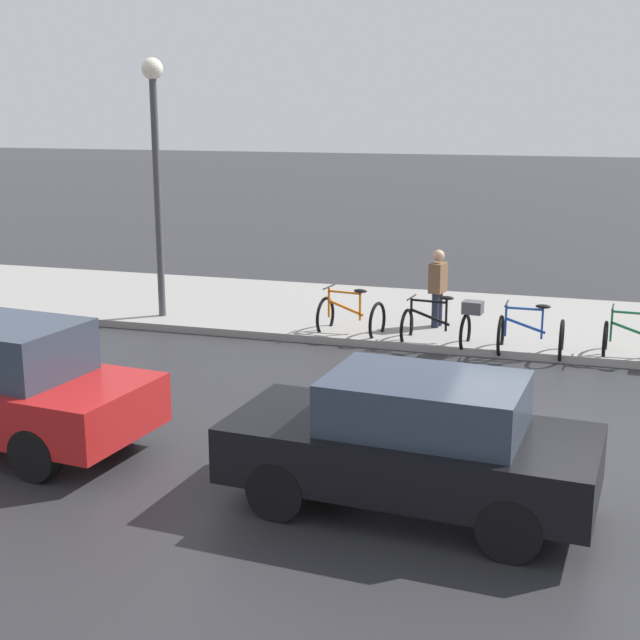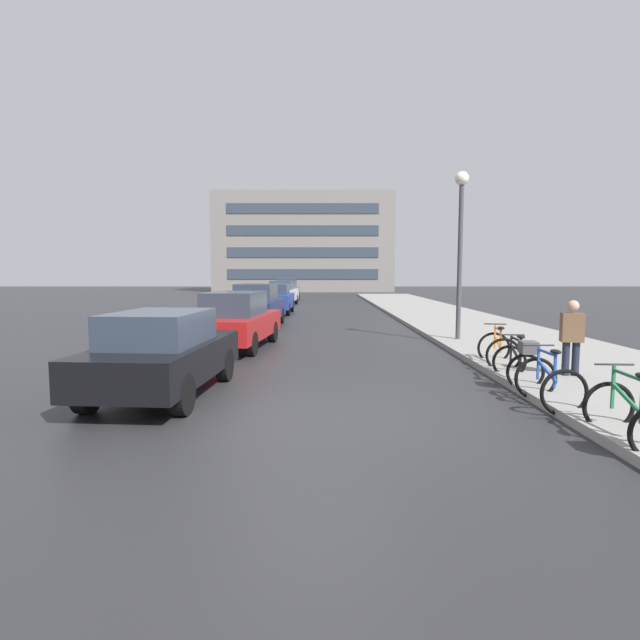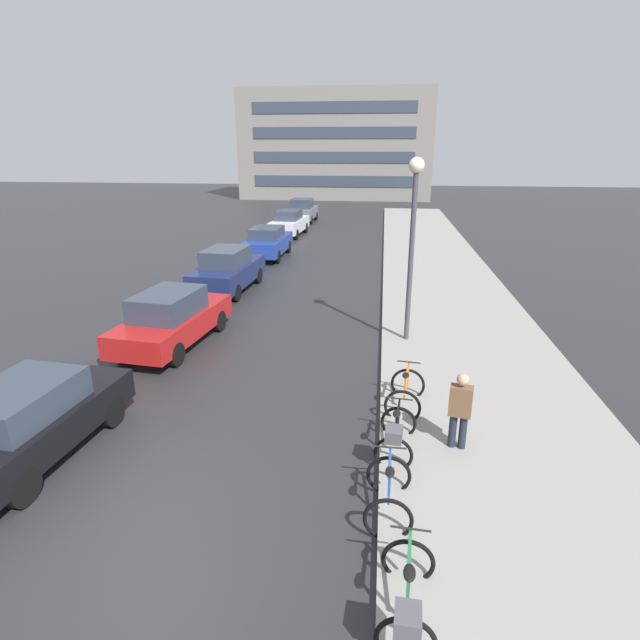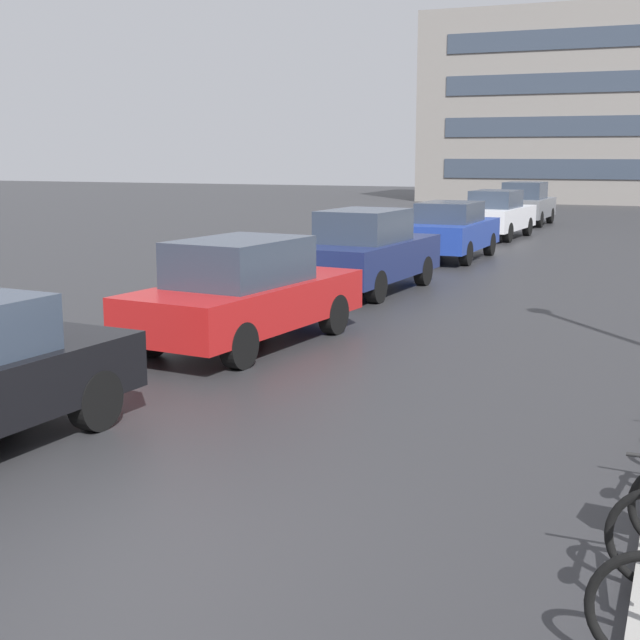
{
  "view_description": "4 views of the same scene",
  "coord_description": "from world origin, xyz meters",
  "px_view_note": "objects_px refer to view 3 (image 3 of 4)",
  "views": [
    {
      "loc": [
        -11.44,
        -0.41,
        4.23
      ],
      "look_at": [
        1.06,
        3.43,
        1.09
      ],
      "focal_mm": 50.0,
      "sensor_mm": 36.0,
      "label": 1
    },
    {
      "loc": [
        0.09,
        -7.34,
        2.15
      ],
      "look_at": [
        0.11,
        4.47,
        1.03
      ],
      "focal_mm": 28.0,
      "sensor_mm": 36.0,
      "label": 2
    },
    {
      "loc": [
        3.49,
        -5.88,
        5.39
      ],
      "look_at": [
        2.1,
        5.28,
        1.46
      ],
      "focal_mm": 28.0,
      "sensor_mm": 36.0,
      "label": 3
    },
    {
      "loc": [
        3.79,
        -4.89,
        2.84
      ],
      "look_at": [
        -0.06,
        4.32,
        0.97
      ],
      "focal_mm": 50.0,
      "sensor_mm": 36.0,
      "label": 4
    }
  ],
  "objects_px": {
    "bicycle_second": "(389,494)",
    "bicycle_third": "(396,435)",
    "bicycle_nearest": "(407,600)",
    "car_white": "(289,223)",
    "car_navy": "(228,270)",
    "bicycle_farthest": "(405,394)",
    "streetlamp": "(413,223)",
    "car_grey": "(302,211)",
    "car_red": "(172,319)",
    "car_blue": "(268,242)",
    "car_black": "(29,420)",
    "pedestrian": "(460,410)"
  },
  "relations": [
    {
      "from": "car_white",
      "to": "car_grey",
      "type": "xyz_separation_m",
      "value": [
        -0.12,
        6.16,
        0.04
      ]
    },
    {
      "from": "car_grey",
      "to": "pedestrian",
      "type": "relative_size",
      "value": 2.35
    },
    {
      "from": "car_red",
      "to": "car_grey",
      "type": "xyz_separation_m",
      "value": [
        -0.21,
        24.77,
        0.04
      ]
    },
    {
      "from": "bicycle_farthest",
      "to": "pedestrian",
      "type": "height_order",
      "value": "pedestrian"
    },
    {
      "from": "car_red",
      "to": "car_black",
      "type": "bearing_deg",
      "value": -93.68
    },
    {
      "from": "car_navy",
      "to": "pedestrian",
      "type": "xyz_separation_m",
      "value": [
        7.43,
        -10.16,
        0.07
      ]
    },
    {
      "from": "car_navy",
      "to": "streetlamp",
      "type": "bearing_deg",
      "value": -35.14
    },
    {
      "from": "car_black",
      "to": "car_grey",
      "type": "distance_m",
      "value": 30.28
    },
    {
      "from": "car_red",
      "to": "car_grey",
      "type": "bearing_deg",
      "value": 90.49
    },
    {
      "from": "bicycle_nearest",
      "to": "car_grey",
      "type": "xyz_separation_m",
      "value": [
        -6.45,
        33.01,
        0.35
      ]
    },
    {
      "from": "car_blue",
      "to": "streetlamp",
      "type": "relative_size",
      "value": 0.81
    },
    {
      "from": "car_navy",
      "to": "streetlamp",
      "type": "relative_size",
      "value": 0.85
    },
    {
      "from": "bicycle_nearest",
      "to": "streetlamp",
      "type": "height_order",
      "value": "streetlamp"
    },
    {
      "from": "bicycle_second",
      "to": "car_red",
      "type": "relative_size",
      "value": 0.24
    },
    {
      "from": "bicycle_nearest",
      "to": "car_grey",
      "type": "distance_m",
      "value": 33.63
    },
    {
      "from": "car_white",
      "to": "car_grey",
      "type": "distance_m",
      "value": 6.16
    },
    {
      "from": "bicycle_third",
      "to": "car_white",
      "type": "distance_m",
      "value": 24.22
    },
    {
      "from": "car_white",
      "to": "car_blue",
      "type": "bearing_deg",
      "value": -88.97
    },
    {
      "from": "bicycle_nearest",
      "to": "car_grey",
      "type": "relative_size",
      "value": 0.38
    },
    {
      "from": "bicycle_third",
      "to": "bicycle_farthest",
      "type": "relative_size",
      "value": 1.19
    },
    {
      "from": "car_white",
      "to": "car_navy",
      "type": "bearing_deg",
      "value": -90.18
    },
    {
      "from": "car_navy",
      "to": "car_grey",
      "type": "distance_m",
      "value": 19.07
    },
    {
      "from": "car_red",
      "to": "car_navy",
      "type": "relative_size",
      "value": 1.02
    },
    {
      "from": "bicycle_third",
      "to": "streetlamp",
      "type": "xyz_separation_m",
      "value": [
        0.42,
        5.76,
        2.97
      ]
    },
    {
      "from": "bicycle_second",
      "to": "car_grey",
      "type": "distance_m",
      "value": 31.69
    },
    {
      "from": "bicycle_second",
      "to": "car_black",
      "type": "relative_size",
      "value": 0.27
    },
    {
      "from": "pedestrian",
      "to": "car_red",
      "type": "bearing_deg",
      "value": 148.58
    },
    {
      "from": "bicycle_farthest",
      "to": "car_grey",
      "type": "height_order",
      "value": "car_grey"
    },
    {
      "from": "streetlamp",
      "to": "car_red",
      "type": "bearing_deg",
      "value": -171.61
    },
    {
      "from": "bicycle_farthest",
      "to": "streetlamp",
      "type": "relative_size",
      "value": 0.24
    },
    {
      "from": "car_red",
      "to": "car_white",
      "type": "height_order",
      "value": "car_white"
    },
    {
      "from": "car_black",
      "to": "car_navy",
      "type": "height_order",
      "value": "car_navy"
    },
    {
      "from": "bicycle_third",
      "to": "pedestrian",
      "type": "height_order",
      "value": "pedestrian"
    },
    {
      "from": "car_red",
      "to": "car_navy",
      "type": "bearing_deg",
      "value": 91.29
    },
    {
      "from": "car_blue",
      "to": "streetlamp",
      "type": "bearing_deg",
      "value": -59.3
    },
    {
      "from": "car_navy",
      "to": "car_grey",
      "type": "relative_size",
      "value": 1.15
    },
    {
      "from": "car_black",
      "to": "car_blue",
      "type": "height_order",
      "value": "car_blue"
    },
    {
      "from": "bicycle_nearest",
      "to": "car_blue",
      "type": "xyz_separation_m",
      "value": [
        -6.21,
        20.25,
        0.3
      ]
    },
    {
      "from": "bicycle_second",
      "to": "bicycle_third",
      "type": "bearing_deg",
      "value": 85.1
    },
    {
      "from": "bicycle_nearest",
      "to": "car_navy",
      "type": "bearing_deg",
      "value": 114.55
    },
    {
      "from": "bicycle_farthest",
      "to": "car_navy",
      "type": "bearing_deg",
      "value": 126.93
    },
    {
      "from": "bicycle_second",
      "to": "car_blue",
      "type": "height_order",
      "value": "car_blue"
    },
    {
      "from": "bicycle_farthest",
      "to": "car_black",
      "type": "height_order",
      "value": "car_black"
    },
    {
      "from": "car_blue",
      "to": "pedestrian",
      "type": "relative_size",
      "value": 2.58
    },
    {
      "from": "bicycle_nearest",
      "to": "car_white",
      "type": "bearing_deg",
      "value": 103.26
    },
    {
      "from": "bicycle_second",
      "to": "bicycle_farthest",
      "type": "height_order",
      "value": "bicycle_farthest"
    },
    {
      "from": "bicycle_farthest",
      "to": "streetlamp",
      "type": "bearing_deg",
      "value": 87.4
    },
    {
      "from": "car_white",
      "to": "pedestrian",
      "type": "distance_m",
      "value": 24.22
    },
    {
      "from": "car_blue",
      "to": "bicycle_nearest",
      "type": "bearing_deg",
      "value": -72.96
    },
    {
      "from": "bicycle_second",
      "to": "bicycle_third",
      "type": "height_order",
      "value": "bicycle_third"
    }
  ]
}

